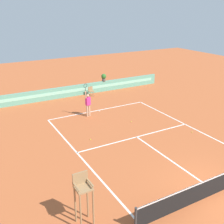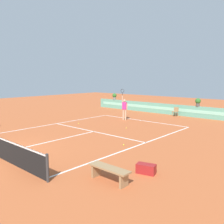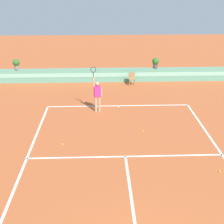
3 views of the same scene
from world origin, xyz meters
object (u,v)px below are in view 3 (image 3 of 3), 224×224
(tennis_ball_near_baseline, at_px, (220,171))
(tennis_ball_mid_court, at_px, (143,131))
(tennis_ball_by_sideline, at_px, (62,144))
(potted_plant_far_left, at_px, (16,63))
(potted_plant_right, at_px, (156,62))
(ball_kid_chair, at_px, (132,78))
(tennis_player, at_px, (97,94))

(tennis_ball_near_baseline, xyz_separation_m, tennis_ball_mid_court, (-2.54, 3.43, 0.00))
(tennis_ball_by_sideline, height_order, potted_plant_far_left, potted_plant_far_left)
(potted_plant_far_left, bearing_deg, potted_plant_right, 0.00)
(ball_kid_chair, xyz_separation_m, potted_plant_right, (1.73, 0.73, 0.93))
(tennis_player, xyz_separation_m, tennis_ball_by_sideline, (-1.55, -3.68, -1.02))
(tennis_ball_by_sideline, height_order, potted_plant_right, potted_plant_right)
(ball_kid_chair, relative_size, tennis_player, 0.33)
(potted_plant_right, bearing_deg, tennis_player, -127.89)
(ball_kid_chair, distance_m, tennis_ball_mid_court, 7.08)
(tennis_ball_by_sideline, distance_m, potted_plant_right, 10.64)
(tennis_ball_mid_court, xyz_separation_m, potted_plant_far_left, (-7.91, 7.79, 1.38))
(tennis_ball_near_baseline, bearing_deg, potted_plant_right, 93.44)
(tennis_ball_by_sideline, distance_m, potted_plant_far_left, 9.93)
(tennis_player, height_order, tennis_ball_mid_court, tennis_player)
(tennis_player, xyz_separation_m, tennis_ball_near_baseline, (4.76, -5.98, -1.02))
(tennis_ball_mid_court, bearing_deg, ball_kid_chair, 88.94)
(ball_kid_chair, xyz_separation_m, tennis_player, (-2.35, -4.52, 0.57))
(tennis_player, bearing_deg, tennis_ball_near_baseline, -51.49)
(tennis_ball_near_baseline, xyz_separation_m, potted_plant_right, (-0.67, 11.22, 1.38))
(tennis_player, relative_size, tennis_ball_by_sideline, 38.01)
(ball_kid_chair, bearing_deg, tennis_ball_near_baseline, -77.08)
(potted_plant_right, bearing_deg, ball_kid_chair, -157.12)
(ball_kid_chair, distance_m, tennis_ball_by_sideline, 9.08)
(tennis_ball_mid_court, bearing_deg, potted_plant_far_left, 135.40)
(tennis_player, height_order, tennis_ball_by_sideline, tennis_player)
(potted_plant_right, bearing_deg, tennis_ball_by_sideline, -122.27)
(tennis_ball_near_baseline, bearing_deg, ball_kid_chair, 102.92)
(tennis_ball_by_sideline, bearing_deg, tennis_ball_mid_court, 16.67)
(potted_plant_right, bearing_deg, tennis_ball_near_baseline, -86.56)
(tennis_ball_near_baseline, height_order, potted_plant_right, potted_plant_right)
(tennis_ball_mid_court, height_order, potted_plant_right, potted_plant_right)
(ball_kid_chair, distance_m, tennis_player, 5.12)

